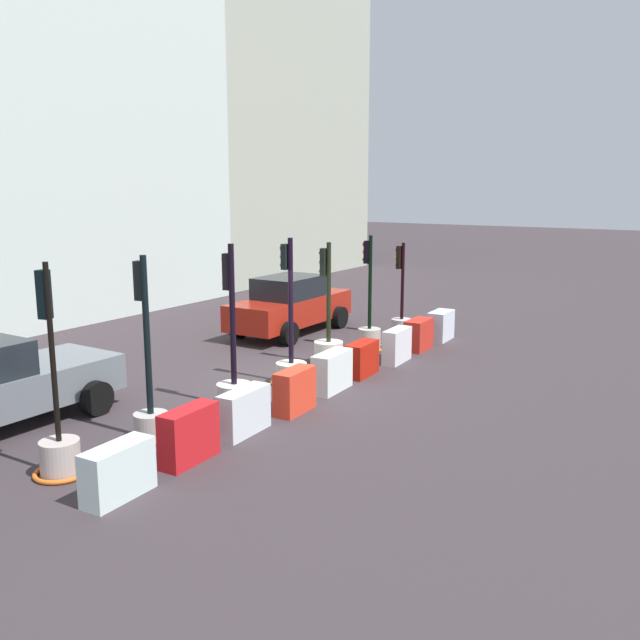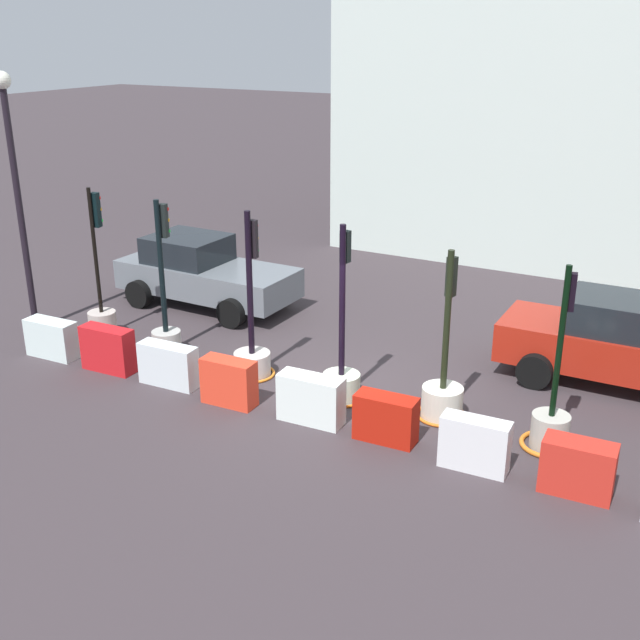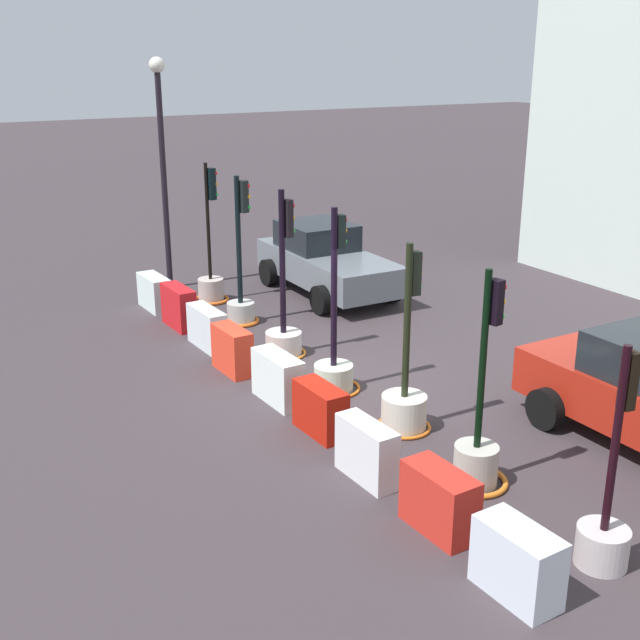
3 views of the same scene
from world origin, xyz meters
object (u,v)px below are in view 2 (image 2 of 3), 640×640
(construction_barrier_1, at_px, (108,349))
(car_red_compact, at_px, (623,344))
(traffic_light_1, at_px, (166,326))
(traffic_light_0, at_px, (102,313))
(construction_barrier_3, at_px, (229,382))
(traffic_light_4, at_px, (443,392))
(construction_barrier_4, at_px, (311,399))
(construction_barrier_6, at_px, (475,444))
(street_lamp_post, at_px, (15,174))
(construction_barrier_7, at_px, (578,468))
(traffic_light_2, at_px, (252,349))
(construction_barrier_5, at_px, (386,419))
(traffic_light_3, at_px, (342,372))
(traffic_light_5, at_px, (551,419))
(car_grey_saloon, at_px, (203,272))
(construction_barrier_2, at_px, (168,365))
(construction_barrier_0, at_px, (52,339))

(construction_barrier_1, distance_m, car_red_compact, 9.70)
(traffic_light_1, xyz_separation_m, construction_barrier_1, (-0.41, -1.26, -0.14))
(traffic_light_0, relative_size, construction_barrier_3, 3.25)
(traffic_light_4, bearing_deg, construction_barrier_4, -146.66)
(construction_barrier_6, relative_size, street_lamp_post, 0.19)
(traffic_light_0, relative_size, construction_barrier_7, 3.14)
(traffic_light_2, bearing_deg, traffic_light_0, 177.94)
(traffic_light_4, height_order, construction_barrier_5, traffic_light_4)
(traffic_light_2, relative_size, car_red_compact, 0.72)
(traffic_light_3, height_order, traffic_light_5, traffic_light_3)
(car_grey_saloon, bearing_deg, construction_barrier_1, -80.07)
(traffic_light_3, height_order, construction_barrier_5, traffic_light_3)
(traffic_light_2, xyz_separation_m, construction_barrier_6, (4.80, -1.23, -0.11))
(traffic_light_2, relative_size, construction_barrier_2, 2.76)
(traffic_light_1, height_order, construction_barrier_1, traffic_light_1)
(construction_barrier_6, bearing_deg, construction_barrier_1, 179.60)
(traffic_light_0, bearing_deg, construction_barrier_6, -8.88)
(traffic_light_4, distance_m, construction_barrier_2, 5.06)
(traffic_light_2, xyz_separation_m, construction_barrier_3, (0.32, -1.22, -0.10))
(construction_barrier_1, height_order, car_grey_saloon, car_grey_saloon)
(traffic_light_0, bearing_deg, construction_barrier_1, -43.29)
(traffic_light_3, height_order, construction_barrier_3, traffic_light_3)
(traffic_light_5, height_order, construction_barrier_3, traffic_light_5)
(construction_barrier_6, relative_size, car_grey_saloon, 0.24)
(construction_barrier_0, height_order, street_lamp_post, street_lamp_post)
(traffic_light_4, distance_m, car_red_compact, 3.73)
(construction_barrier_0, bearing_deg, traffic_light_1, 34.51)
(traffic_light_0, distance_m, street_lamp_post, 3.35)
(traffic_light_1, xyz_separation_m, car_grey_saloon, (-1.11, 2.74, 0.22))
(car_grey_saloon, bearing_deg, traffic_light_1, -68.04)
(construction_barrier_1, relative_size, street_lamp_post, 0.20)
(construction_barrier_1, bearing_deg, construction_barrier_2, 1.91)
(construction_barrier_6, bearing_deg, construction_barrier_0, 179.90)
(traffic_light_0, distance_m, car_red_compact, 10.55)
(construction_barrier_3, relative_size, construction_barrier_4, 0.87)
(construction_barrier_7, bearing_deg, traffic_light_0, 172.85)
(construction_barrier_6, height_order, car_grey_saloon, car_grey_saloon)
(construction_barrier_4, bearing_deg, traffic_light_5, 16.39)
(traffic_light_3, xyz_separation_m, construction_barrier_6, (2.86, -1.19, -0.07))
(traffic_light_2, relative_size, traffic_light_3, 1.00)
(traffic_light_4, xyz_separation_m, construction_barrier_4, (-1.87, -1.23, -0.05))
(traffic_light_0, height_order, traffic_light_4, traffic_light_0)
(traffic_light_1, relative_size, traffic_light_3, 0.99)
(construction_barrier_4, bearing_deg, traffic_light_3, 88.68)
(traffic_light_2, height_order, traffic_light_3, traffic_light_2)
(construction_barrier_6, bearing_deg, traffic_light_5, 55.32)
(traffic_light_1, bearing_deg, traffic_light_5, -0.67)
(traffic_light_5, relative_size, construction_barrier_6, 2.88)
(traffic_light_1, distance_m, traffic_light_3, 4.09)
(construction_barrier_3, xyz_separation_m, car_red_compact, (5.90, 4.15, 0.41))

